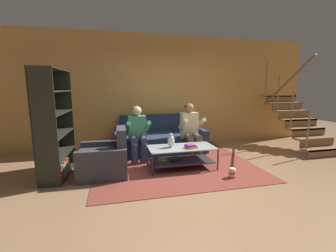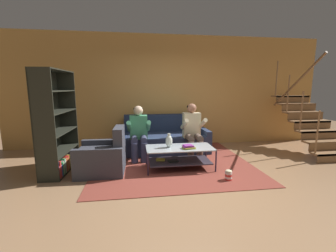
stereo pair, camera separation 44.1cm
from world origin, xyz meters
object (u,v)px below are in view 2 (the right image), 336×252
(book_stack, at_px, (188,147))
(armchair, at_px, (103,158))
(popcorn_tub, at_px, (228,175))
(person_seated_left, at_px, (139,131))
(couch, at_px, (163,139))
(person_seated_right, at_px, (193,128))
(coffee_table, at_px, (179,154))
(bookshelf, at_px, (55,133))
(vase, at_px, (169,141))

(book_stack, distance_m, armchair, 1.59)
(armchair, bearing_deg, popcorn_tub, -17.91)
(person_seated_left, relative_size, popcorn_tub, 6.24)
(couch, bearing_deg, book_stack, -77.71)
(person_seated_right, bearing_deg, armchair, -159.03)
(couch, height_order, armchair, couch)
(book_stack, bearing_deg, coffee_table, 142.96)
(couch, height_order, coffee_table, couch)
(coffee_table, distance_m, bookshelf, 2.33)
(person_seated_right, xyz_separation_m, armchair, (-1.86, -0.71, -0.37))
(person_seated_right, bearing_deg, book_stack, -109.05)
(book_stack, relative_size, armchair, 0.29)
(bookshelf, bearing_deg, vase, -4.19)
(bookshelf, xyz_separation_m, popcorn_tub, (3.00, -0.86, -0.64))
(popcorn_tub, bearing_deg, couch, 113.66)
(vase, xyz_separation_m, book_stack, (0.35, -0.14, -0.09))
(bookshelf, relative_size, popcorn_tub, 10.03)
(vase, height_order, armchair, armchair)
(couch, bearing_deg, coffee_table, -83.25)
(armchair, bearing_deg, coffee_table, -0.22)
(couch, xyz_separation_m, armchair, (-1.27, -1.30, 0.00))
(person_seated_right, relative_size, armchair, 1.40)
(book_stack, bearing_deg, popcorn_tub, -45.30)
(coffee_table, relative_size, popcorn_tub, 6.88)
(vase, height_order, book_stack, vase)
(vase, relative_size, popcorn_tub, 1.43)
(couch, distance_m, book_stack, 1.47)
(person_seated_left, height_order, book_stack, person_seated_left)
(vase, height_order, bookshelf, bookshelf)
(person_seated_left, bearing_deg, vase, -51.16)
(bookshelf, height_order, popcorn_tub, bookshelf)
(person_seated_left, bearing_deg, armchair, -133.14)
(person_seated_left, distance_m, person_seated_right, 1.20)
(couch, xyz_separation_m, vase, (-0.04, -1.28, 0.27))
(book_stack, bearing_deg, person_seated_left, 137.47)
(person_seated_left, distance_m, book_stack, 1.25)
(couch, bearing_deg, person_seated_right, -44.32)
(person_seated_left, height_order, armchair, person_seated_left)
(person_seated_left, height_order, vase, person_seated_left)
(book_stack, bearing_deg, armchair, 175.55)
(person_seated_right, distance_m, armchair, 2.03)
(person_seated_left, distance_m, popcorn_tub, 2.10)
(book_stack, bearing_deg, person_seated_right, 70.95)
(person_seated_left, xyz_separation_m, vase, (0.56, -0.69, -0.09))
(person_seated_left, xyz_separation_m, person_seated_right, (1.20, 0.00, 0.02))
(popcorn_tub, bearing_deg, coffee_table, 136.31)
(book_stack, xyz_separation_m, popcorn_tub, (0.56, -0.57, -0.36))
(couch, bearing_deg, popcorn_tub, -66.34)
(coffee_table, height_order, armchair, armchair)
(person_seated_right, relative_size, popcorn_tub, 6.45)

